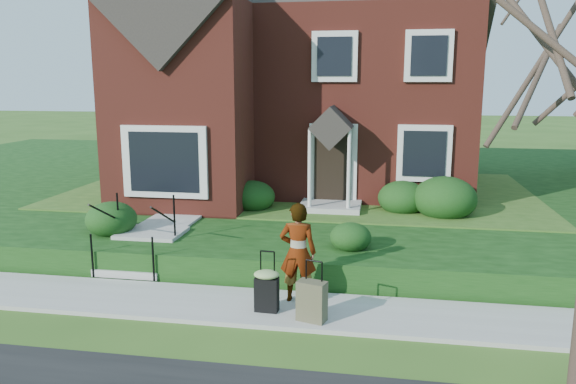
% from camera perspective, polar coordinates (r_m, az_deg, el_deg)
% --- Properties ---
extents(ground, '(120.00, 120.00, 0.00)m').
position_cam_1_polar(ground, '(10.27, -5.59, -11.62)').
color(ground, '#2D5119').
rests_on(ground, ground).
extents(sidewalk, '(60.00, 1.60, 0.08)m').
position_cam_1_polar(sidewalk, '(10.25, -5.60, -11.41)').
color(sidewalk, '#9E9B93').
rests_on(sidewalk, ground).
extents(terrace, '(44.00, 20.00, 0.60)m').
position_cam_1_polar(terrace, '(20.40, 13.68, 0.52)').
color(terrace, black).
rests_on(terrace, ground).
extents(walkway, '(1.20, 6.00, 0.06)m').
position_cam_1_polar(walkway, '(15.36, -9.70, -1.52)').
color(walkway, '#9E9B93').
rests_on(walkway, terrace).
extents(main_house, '(10.40, 10.20, 9.40)m').
position_cam_1_polar(main_house, '(18.97, 1.43, 15.12)').
color(main_house, maroon).
rests_on(main_house, terrace).
extents(front_steps, '(1.40, 2.02, 1.50)m').
position_cam_1_polar(front_steps, '(12.57, -14.47, -5.32)').
color(front_steps, '#9E9B93').
rests_on(front_steps, ground).
extents(foundation_shrubs, '(10.00, 4.63, 1.12)m').
position_cam_1_polar(foundation_shrubs, '(14.43, 0.12, -0.30)').
color(foundation_shrubs, black).
rests_on(foundation_shrubs, terrace).
extents(woman, '(0.67, 0.45, 1.81)m').
position_cam_1_polar(woman, '(10.02, 1.01, -6.14)').
color(woman, '#999999').
rests_on(woman, sidewalk).
extents(suitcase_black, '(0.45, 0.38, 1.06)m').
position_cam_1_polar(suitcase_black, '(9.74, -2.18, -9.74)').
color(suitcase_black, black).
rests_on(suitcase_black, sidewalk).
extents(suitcase_olive, '(0.52, 0.38, 1.02)m').
position_cam_1_polar(suitcase_olive, '(9.41, 2.44, -11.00)').
color(suitcase_olive, '#4D4A33').
rests_on(suitcase_olive, sidewalk).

